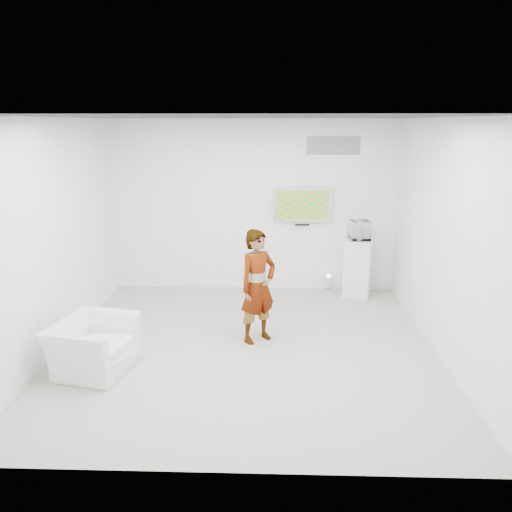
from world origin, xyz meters
name	(u,v)px	position (x,y,z in m)	size (l,w,h in m)	color
room	(247,239)	(0.00, 0.00, 1.50)	(5.01, 5.01, 3.00)	#B4ACA5
tv	(302,205)	(0.85, 2.45, 1.55)	(1.00, 0.08, 0.60)	silver
logo_decal	(333,146)	(1.35, 2.49, 2.55)	(0.90, 0.02, 0.30)	gray
person	(258,286)	(0.14, 0.24, 0.79)	(0.57, 0.38, 1.57)	silver
armchair	(93,346)	(-1.84, -0.67, 0.31)	(0.96, 0.84, 0.63)	silver
pedestal	(358,268)	(1.81, 2.14, 0.50)	(0.49, 0.49, 1.00)	white
floor_uplight	(329,283)	(1.34, 2.34, 0.15)	(0.19, 0.19, 0.30)	white
vitrine	(360,230)	(1.81, 2.14, 1.17)	(0.32, 0.32, 0.32)	white
console	(360,233)	(1.81, 2.14, 1.12)	(0.05, 0.17, 0.24)	white
wii_remote	(266,237)	(0.24, 0.51, 1.41)	(0.04, 0.15, 0.04)	white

